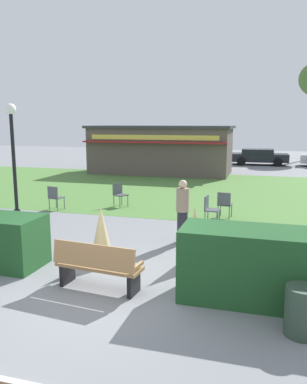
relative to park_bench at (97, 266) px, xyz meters
name	(u,v)px	position (x,y,z in m)	size (l,w,h in m)	color
ground_plane	(100,295)	(0.13, -0.20, -0.48)	(80.00, 80.00, 0.00)	slate
lawn_patch	(201,190)	(0.13, 11.59, -0.48)	(36.00, 12.00, 0.01)	#4C7A38
park_bench	(97,266)	(0.00, 0.00, 0.00)	(1.74, 0.69, 0.95)	#9E7547
hedge_right	(258,266)	(2.94, 0.38, 0.18)	(2.74, 1.10, 1.32)	#1E4C23
ornamental_grass_behind_left	(101,236)	(-0.47, 1.28, 0.18)	(0.57, 0.57, 1.32)	#D1BC7F
ornamental_grass_behind_right	(194,236)	(1.53, 1.87, 0.19)	(0.63, 0.63, 1.34)	#D1BC7F
lamppost_mid	(13,146)	(-5.20, 4.80, 1.93)	(0.36, 0.36, 3.80)	black
trash_bin	(302,311)	(3.62, -0.62, -0.10)	(0.52, 0.52, 0.76)	#2D4233
food_kiosk	(161,149)	(-3.38, 17.31, 1.02)	(8.91, 4.29, 2.98)	#594C47
cafe_chair_west	(225,203)	(1.75, 6.39, 0.05)	(0.49, 0.49, 0.89)	#4C5156
cafe_chair_east	(210,207)	(1.37, 5.53, 0.05)	(0.48, 0.48, 0.89)	#4C5156
cafe_chair_center	(55,196)	(-4.35, 5.89, 0.05)	(0.51, 0.51, 0.89)	#4C5156
cafe_chair_north	(119,193)	(-2.32, 7.17, 0.05)	(0.61, 0.61, 0.89)	#4C5156
person_strolling	(183,211)	(0.94, 3.39, 0.38)	(0.34, 0.34, 1.69)	#23232D
parked_car_west_slot	(191,155)	(-2.67, 23.99, 0.16)	(4.36, 2.38, 1.20)	#2D6638
parked_car_center_slot	(259,156)	(2.54, 23.99, 0.16)	(4.25, 2.15, 1.20)	black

